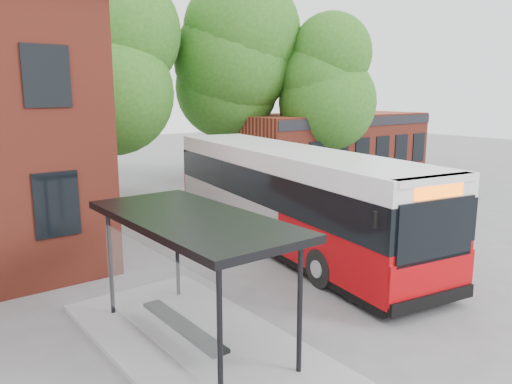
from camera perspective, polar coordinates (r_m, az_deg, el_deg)
ground at (r=14.71m, az=6.40°, el=-10.24°), size 100.00×100.00×0.00m
shop_row at (r=34.37m, az=8.22°, el=5.52°), size 14.00×6.20×4.00m
bus_shelter at (r=10.87m, az=-7.14°, el=-10.00°), size 3.60×7.00×2.90m
bike_rail at (r=27.81m, az=5.81°, el=0.47°), size 5.20×0.10×0.38m
tree_1 at (r=28.78m, az=-16.45°, el=10.47°), size 7.92×7.92×10.40m
tree_2 at (r=31.20m, az=-3.50°, el=11.48°), size 7.92×7.92×11.00m
tree_3 at (r=31.38m, az=8.43°, el=9.81°), size 7.04×7.04×9.28m
city_bus at (r=17.72m, az=3.58°, el=-0.62°), size 5.17×13.92×3.46m
bicycle_0 at (r=25.81m, az=3.36°, el=0.23°), size 1.73×0.72×0.88m
bicycle_1 at (r=25.94m, az=3.70°, el=0.48°), size 1.83×0.89×1.06m
bicycle_3 at (r=27.12m, az=4.88°, el=0.97°), size 1.88×0.98×1.09m
bicycle_4 at (r=28.07m, az=4.84°, el=1.20°), size 1.96×1.19×0.97m
bicycle_5 at (r=28.23m, az=9.40°, el=1.18°), size 1.75×0.83×1.01m
bicycle_7 at (r=28.56m, az=9.22°, el=1.33°), size 1.78×0.77×1.03m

